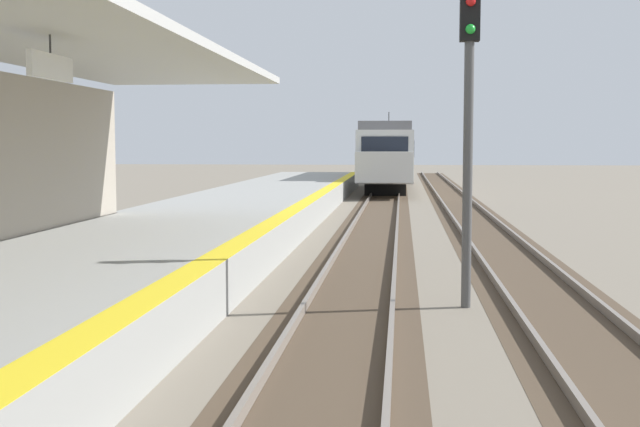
{
  "coord_description": "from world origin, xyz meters",
  "views": [
    {
      "loc": [
        2.75,
        2.36,
        2.74
      ],
      "look_at": [
        2.01,
        9.92,
        2.1
      ],
      "focal_mm": 46.86,
      "sensor_mm": 36.0,
      "label": 1
    }
  ],
  "objects": [
    {
      "name": "track_pair_middle",
      "position": [
        5.3,
        20.0,
        0.05
      ],
      "size": [
        2.34,
        120.0,
        0.16
      ],
      "color": "#4C3D2D",
      "rests_on": "ground"
    },
    {
      "name": "rail_signal_post",
      "position": [
        3.84,
        16.32,
        3.19
      ],
      "size": [
        0.32,
        0.34,
        5.2
      ],
      "color": "#4C4C4C",
      "rests_on": "ground"
    },
    {
      "name": "station_platform",
      "position": [
        -2.5,
        16.0,
        0.45
      ],
      "size": [
        5.0,
        80.0,
        0.91
      ],
      "color": "#999993",
      "rests_on": "ground"
    },
    {
      "name": "approaching_train",
      "position": [
        1.9,
        52.55,
        2.18
      ],
      "size": [
        2.93,
        19.6,
        4.76
      ],
      "color": "silver",
      "rests_on": "ground"
    },
    {
      "name": "track_pair_nearest_platform",
      "position": [
        1.9,
        20.0,
        0.05
      ],
      "size": [
        2.34,
        120.0,
        0.16
      ],
      "color": "#4C3D2D",
      "rests_on": "ground"
    }
  ]
}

